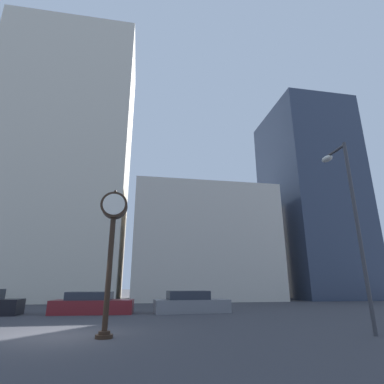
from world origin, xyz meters
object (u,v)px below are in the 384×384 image
street_clock (112,230)px  street_lamp_right (348,204)px  car_grey (191,303)px  car_maroon (92,304)px

street_clock → street_lamp_right: bearing=-5.3°
car_grey → car_maroon: bearing=174.8°
car_maroon → street_lamp_right: 14.96m
street_clock → car_grey: 10.08m
car_grey → street_lamp_right: (4.68, -9.42, 4.17)m
street_clock → street_lamp_right: 9.15m
street_clock → street_lamp_right: size_ratio=0.70×
car_maroon → car_grey: bearing=0.6°
car_grey → street_lamp_right: street_lamp_right is taller
street_clock → car_maroon: (-1.57, 8.85, -3.01)m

